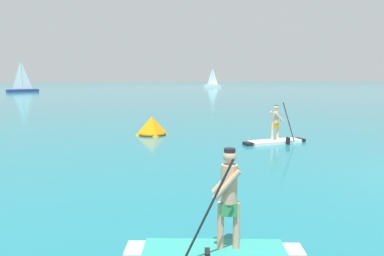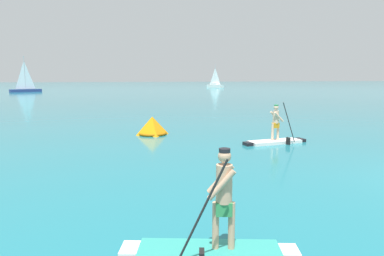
% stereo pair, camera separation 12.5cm
% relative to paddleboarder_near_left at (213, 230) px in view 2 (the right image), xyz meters
% --- Properties ---
extents(paddleboarder_near_left, '(2.89, 1.30, 1.80)m').
position_rel_paddleboarder_near_left_xyz_m(paddleboarder_near_left, '(0.00, 0.00, 0.00)').
color(paddleboarder_near_left, teal).
rests_on(paddleboarder_near_left, ground).
extents(paddleboarder_mid_center, '(2.99, 0.99, 1.83)m').
position_rel_paddleboarder_near_left_xyz_m(paddleboarder_mid_center, '(5.68, 8.24, -0.09)').
color(paddleboarder_mid_center, white).
rests_on(paddleboarder_mid_center, ground).
extents(race_marker_buoy, '(1.43, 1.43, 0.91)m').
position_rel_paddleboarder_near_left_xyz_m(race_marker_buoy, '(0.88, 11.96, -0.01)').
color(race_marker_buoy, orange).
rests_on(race_marker_buoy, ground).
extents(sailboat_left_horizon, '(5.75, 3.82, 6.95)m').
position_rel_paddleboarder_near_left_xyz_m(sailboat_left_horizon, '(-15.32, 69.16, 0.56)').
color(sailboat_left_horizon, navy).
rests_on(sailboat_left_horizon, ground).
extents(sailboat_right_horizon, '(3.52, 5.84, 6.72)m').
position_rel_paddleboarder_near_left_xyz_m(sailboat_right_horizon, '(30.88, 88.41, 0.46)').
color(sailboat_right_horizon, white).
rests_on(sailboat_right_horizon, ground).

